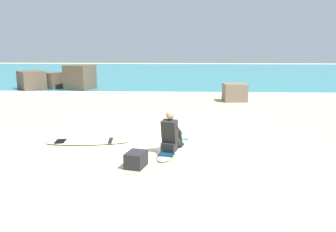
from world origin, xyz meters
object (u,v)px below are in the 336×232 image
surfboard_spare_near (87,142)px  beach_bag (136,159)px  surfboard_main (174,147)px  shoreline_rock (235,92)px  surfer_seated (171,135)px

surfboard_spare_near → beach_bag: (1.49, -1.64, 0.12)m
beach_bag → surfboard_main: bearing=60.4°
beach_bag → shoreline_rock: bearing=68.8°
shoreline_rock → surfboard_spare_near: bearing=-125.0°
surfboard_spare_near → shoreline_rock: shoreline_rock is taller
surfboard_spare_near → shoreline_rock: 8.35m
surfboard_spare_near → surfer_seated: bearing=-16.9°
surfer_seated → surfboard_spare_near: bearing=163.1°
surfboard_main → beach_bag: 1.51m
surfer_seated → surfboard_spare_near: (-2.18, 0.66, -0.40)m
surfboard_spare_near → surfboard_main: bearing=-8.4°
surfboard_spare_near → beach_bag: 2.22m
beach_bag → surfer_seated: bearing=54.9°
surfer_seated → shoreline_rock: surfer_seated is taller
surfboard_main → shoreline_rock: bearing=70.5°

